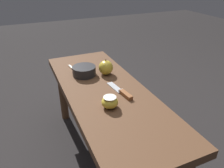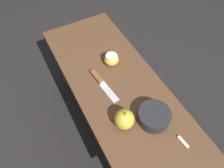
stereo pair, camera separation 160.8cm
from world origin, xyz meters
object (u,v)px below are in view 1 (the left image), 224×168
apple_whole (106,68)px  apple_cut (110,102)px  wooden_bench (106,101)px  bowl (84,71)px  knife (123,92)px

apple_whole → apple_cut: size_ratio=1.26×
wooden_bench → apple_whole: size_ratio=11.56×
wooden_bench → bowl: size_ratio=8.11×
knife → apple_whole: 0.25m
apple_cut → bowl: 0.37m
knife → bowl: (-0.29, -0.11, 0.02)m
apple_whole → bowl: 0.13m
knife → apple_cut: bearing=122.0°
knife → bowl: 0.31m
wooden_bench → knife: size_ratio=5.16×
wooden_bench → apple_cut: size_ratio=14.52×
apple_whole → bowl: size_ratio=0.70×
apple_whole → wooden_bench: bearing=-23.0°
knife → apple_cut: (0.08, -0.11, 0.02)m
apple_whole → bowl: (-0.04, -0.12, -0.02)m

